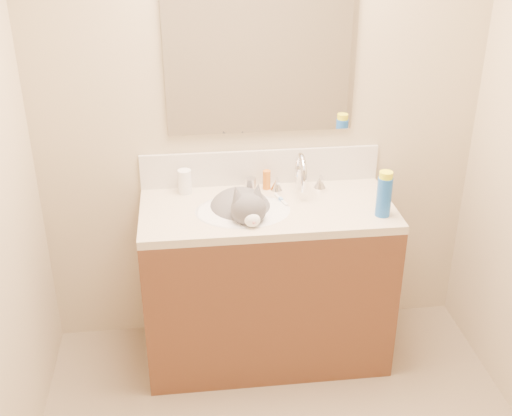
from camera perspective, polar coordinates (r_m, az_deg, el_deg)
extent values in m
cube|color=#BFAE8E|center=(3.14, 0.39, 8.78)|extent=(2.20, 0.04, 2.50)
cube|color=brown|center=(3.26, 0.95, -6.94)|extent=(1.20, 0.55, 0.82)
cube|color=beige|center=(3.04, 1.01, -0.19)|extent=(1.20, 0.55, 0.04)
ellipsoid|color=white|center=(3.03, -1.17, -1.41)|extent=(0.45, 0.36, 0.14)
cylinder|color=silver|center=(3.20, 3.79, 2.64)|extent=(0.04, 0.04, 0.11)
torus|color=silver|center=(3.12, 4.01, 3.11)|extent=(0.03, 0.20, 0.20)
cylinder|color=silver|center=(3.06, 4.28, 1.96)|extent=(0.03, 0.03, 0.06)
cone|color=silver|center=(3.19, 1.83, 2.14)|extent=(0.06, 0.06, 0.06)
cone|color=silver|center=(3.23, 5.70, 2.32)|extent=(0.06, 0.06, 0.06)
ellipsoid|color=#525052|center=(3.06, -1.41, -0.43)|extent=(0.35, 0.39, 0.23)
ellipsoid|color=#525052|center=(2.88, -0.67, -0.13)|extent=(0.18, 0.17, 0.15)
ellipsoid|color=#525052|center=(2.96, -1.00, -0.16)|extent=(0.13, 0.13, 0.14)
cone|color=#525052|center=(2.86, -1.70, 1.25)|extent=(0.08, 0.09, 0.10)
cone|color=#525052|center=(2.88, 0.14, 1.47)|extent=(0.08, 0.09, 0.10)
ellipsoid|color=white|center=(2.84, -0.33, -1.08)|extent=(0.08, 0.07, 0.06)
ellipsoid|color=white|center=(2.96, -0.85, -1.36)|extent=(0.12, 0.09, 0.13)
sphere|color=tan|center=(2.81, -0.19, -1.31)|extent=(0.02, 0.02, 0.02)
cylinder|color=#525052|center=(3.12, 1.23, -1.37)|extent=(0.13, 0.23, 0.04)
cube|color=silver|center=(3.23, 0.40, 3.65)|extent=(1.20, 0.02, 0.18)
cube|color=white|center=(3.05, 0.43, 13.91)|extent=(0.90, 0.02, 0.80)
cylinder|color=white|center=(3.16, -6.34, 2.35)|extent=(0.08, 0.08, 0.12)
cylinder|color=#EA5B27|center=(3.17, -6.33, 2.08)|extent=(0.07, 0.07, 0.04)
cylinder|color=#B7B7BC|center=(3.19, -0.49, 2.15)|extent=(0.06, 0.06, 0.06)
cylinder|color=orange|center=(3.19, 0.95, 2.52)|extent=(0.05, 0.05, 0.10)
cube|color=white|center=(3.09, 2.23, 0.74)|extent=(0.05, 0.13, 0.01)
cube|color=#71ADF1|center=(3.09, 2.23, 0.78)|extent=(0.02, 0.03, 0.01)
cylinder|color=blue|center=(2.97, 11.30, 0.98)|extent=(0.08, 0.08, 0.19)
cylinder|color=#FFFD1A|center=(2.92, 11.48, 2.83)|extent=(0.07, 0.07, 0.04)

